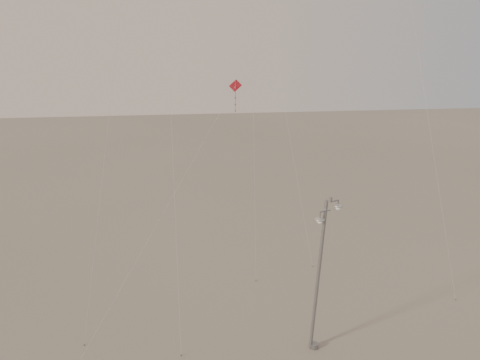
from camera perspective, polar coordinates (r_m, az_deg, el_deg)
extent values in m
cylinder|color=gray|center=(27.92, 9.03, -19.32)|extent=(0.44, 0.44, 0.30)
cylinder|color=gray|center=(25.62, 9.49, -11.72)|extent=(0.62, 0.18, 8.77)
cylinder|color=gray|center=(23.92, 11.03, -2.30)|extent=(0.14, 0.14, 0.18)
cylinder|color=gray|center=(24.13, 11.46, -2.53)|extent=(0.49, 0.25, 0.07)
cylinder|color=gray|center=(24.34, 11.88, -2.75)|extent=(0.06, 0.06, 0.30)
ellipsoid|color=#B0B0AB|center=(24.39, 11.86, -3.09)|extent=(0.52, 0.52, 0.18)
cylinder|color=gray|center=(23.96, 10.35, -3.75)|extent=(0.60, 0.24, 0.07)
cylinder|color=gray|center=(23.88, 9.73, -4.31)|extent=(0.06, 0.06, 0.40)
ellipsoid|color=#B0B0AB|center=(23.95, 9.70, -4.76)|extent=(0.52, 0.52, 0.18)
cylinder|color=beige|center=(30.84, -14.40, 19.07)|extent=(5.03, 14.95, 35.70)
cylinder|color=gray|center=(29.19, -18.47, -18.52)|extent=(0.06, 0.06, 0.10)
cylinder|color=beige|center=(28.31, -8.36, 6.76)|extent=(0.16, 12.52, 23.09)
cylinder|color=gray|center=(27.32, -7.18, -20.44)|extent=(0.06, 0.06, 0.10)
cylinder|color=beige|center=(31.69, 1.49, 19.12)|extent=(0.11, 4.71, 35.25)
cylinder|color=gray|center=(33.82, 1.96, -12.15)|extent=(0.06, 0.06, 0.10)
cube|color=maroon|center=(27.94, -0.57, 11.43)|extent=(0.74, 0.34, 0.77)
cylinder|color=maroon|center=(28.21, -0.57, 9.52)|extent=(0.04, 0.20, 1.24)
cylinder|color=beige|center=(26.56, -9.63, -4.52)|extent=(9.18, 5.93, 13.78)
cylinder|color=beige|center=(35.00, 21.43, 10.77)|extent=(1.75, 11.55, 26.67)
cylinder|color=gray|center=(34.70, 24.78, -13.10)|extent=(0.06, 0.06, 0.10)
cylinder|color=beige|center=(39.30, 4.94, 11.64)|extent=(2.30, 15.38, 25.48)
cylinder|color=gray|center=(36.08, 8.82, -10.34)|extent=(0.06, 0.06, 0.10)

